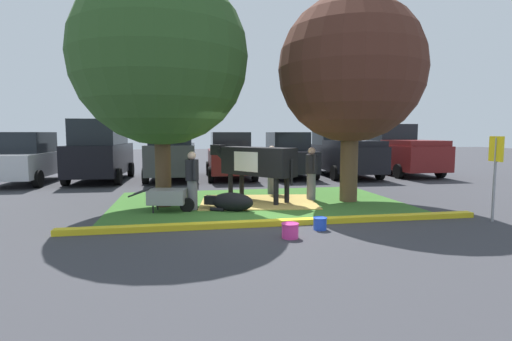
% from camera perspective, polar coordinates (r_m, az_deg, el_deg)
% --- Properties ---
extents(ground_plane, '(80.00, 80.00, 0.00)m').
position_cam_1_polar(ground_plane, '(9.41, 0.24, -6.70)').
color(ground_plane, '#38383D').
extents(grass_island, '(8.03, 5.17, 0.02)m').
position_cam_1_polar(grass_island, '(11.19, 0.33, -4.69)').
color(grass_island, '#386B28').
rests_on(grass_island, ground).
extents(curb_yellow, '(9.23, 0.24, 0.12)m').
position_cam_1_polar(curb_yellow, '(8.56, 3.87, -7.54)').
color(curb_yellow, yellow).
rests_on(curb_yellow, ground).
extents(hay_bedding, '(3.50, 2.81, 0.04)m').
position_cam_1_polar(hay_bedding, '(11.20, 0.29, -4.61)').
color(hay_bedding, tan).
rests_on(hay_bedding, ground).
extents(shade_tree_left, '(4.59, 4.59, 6.25)m').
position_cam_1_polar(shade_tree_left, '(10.91, -13.74, 15.66)').
color(shade_tree_left, '#4C3823').
rests_on(shade_tree_left, ground).
extents(shade_tree_right, '(4.11, 4.11, 5.84)m').
position_cam_1_polar(shade_tree_right, '(11.71, 13.69, 14.05)').
color(shade_tree_right, brown).
rests_on(shade_tree_right, ground).
extents(cow_holstein, '(2.26, 2.68, 1.62)m').
position_cam_1_polar(cow_holstein, '(11.33, -0.15, 1.30)').
color(cow_holstein, black).
rests_on(cow_holstein, ground).
extents(calf_lying, '(1.31, 0.92, 0.48)m').
position_cam_1_polar(calf_lying, '(10.00, -3.65, -4.60)').
color(calf_lying, black).
rests_on(calf_lying, ground).
extents(person_handler, '(0.53, 0.34, 1.58)m').
position_cam_1_polar(person_handler, '(12.66, 2.30, 0.30)').
color(person_handler, slate).
rests_on(person_handler, ground).
extents(person_visitor_near, '(0.34, 0.53, 1.57)m').
position_cam_1_polar(person_visitor_near, '(11.61, 8.07, -0.23)').
color(person_visitor_near, slate).
rests_on(person_visitor_near, ground).
extents(person_visitor_far, '(0.34, 0.51, 1.52)m').
position_cam_1_polar(person_visitor_far, '(10.15, -9.29, -1.25)').
color(person_visitor_far, slate).
rests_on(person_visitor_far, ground).
extents(wheelbarrow, '(1.62, 0.79, 0.63)m').
position_cam_1_polar(wheelbarrow, '(10.08, -12.68, -3.79)').
color(wheelbarrow, gray).
rests_on(wheelbarrow, ground).
extents(parking_sign, '(0.09, 0.44, 1.92)m').
position_cam_1_polar(parking_sign, '(10.20, 31.52, 1.11)').
color(parking_sign, '#99999E').
rests_on(parking_sign, ground).
extents(bucket_pink, '(0.34, 0.34, 0.29)m').
position_cam_1_polar(bucket_pink, '(7.53, 4.99, -8.66)').
color(bucket_pink, '#EA3893').
rests_on(bucket_pink, ground).
extents(bucket_blue, '(0.29, 0.29, 0.26)m').
position_cam_1_polar(bucket_blue, '(8.24, 9.30, -7.59)').
color(bucket_blue, blue).
rests_on(bucket_blue, ground).
extents(sedan_silver, '(2.14, 4.46, 2.02)m').
position_cam_1_polar(sedan_silver, '(17.92, -30.39, 1.53)').
color(sedan_silver, silver).
rests_on(sedan_silver, ground).
extents(suv_black, '(2.25, 4.66, 2.52)m').
position_cam_1_polar(suv_black, '(17.46, -21.70, 2.75)').
color(suv_black, black).
rests_on(suv_black, ground).
extents(suv_dark_grey, '(2.25, 4.66, 2.52)m').
position_cam_1_polar(suv_dark_grey, '(17.18, -12.12, 2.98)').
color(suv_dark_grey, '#3D3D42').
rests_on(suv_dark_grey, ground).
extents(sedan_red, '(2.14, 4.46, 2.02)m').
position_cam_1_polar(sedan_red, '(17.28, -3.82, 2.15)').
color(sedan_red, maroon).
rests_on(sedan_red, ground).
extents(hatchback_white, '(2.14, 4.46, 2.02)m').
position_cam_1_polar(hatchback_white, '(17.81, 4.55, 2.25)').
color(hatchback_white, black).
rests_on(hatchback_white, ground).
extents(pickup_truck_black, '(2.36, 5.47, 2.42)m').
position_cam_1_polar(pickup_truck_black, '(18.68, 12.39, 2.69)').
color(pickup_truck_black, black).
rests_on(pickup_truck_black, ground).
extents(pickup_truck_maroon, '(2.36, 5.47, 2.42)m').
position_cam_1_polar(pickup_truck_maroon, '(20.21, 20.09, 2.68)').
color(pickup_truck_maroon, maroon).
rests_on(pickup_truck_maroon, ground).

